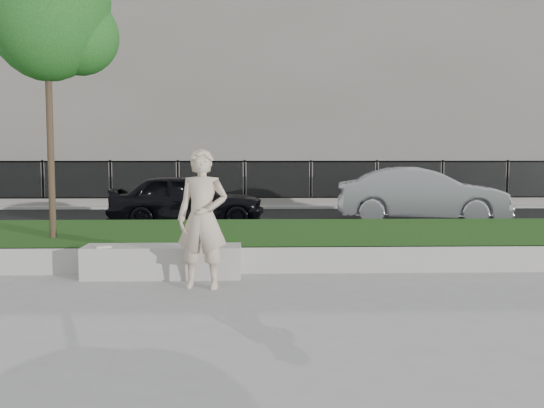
{
  "coord_description": "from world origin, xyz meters",
  "views": [
    {
      "loc": [
        -0.31,
        -8.01,
        1.79
      ],
      "look_at": [
        -0.03,
        1.2,
        1.04
      ],
      "focal_mm": 40.0,
      "sensor_mm": 36.0,
      "label": 1
    }
  ],
  "objects_px": {
    "young_tree": "(52,5)",
    "car_dark": "(187,199)",
    "man": "(202,219)",
    "stone_bench": "(163,261)",
    "book": "(103,247)",
    "car_silver": "(421,195)"
  },
  "relations": [
    {
      "from": "young_tree",
      "to": "car_silver",
      "type": "distance_m",
      "value": 9.94
    },
    {
      "from": "stone_bench",
      "to": "young_tree",
      "type": "bearing_deg",
      "value": 143.58
    },
    {
      "from": "book",
      "to": "car_dark",
      "type": "xyz_separation_m",
      "value": [
        0.5,
        6.39,
        0.21
      ]
    },
    {
      "from": "stone_bench",
      "to": "young_tree",
      "type": "height_order",
      "value": "young_tree"
    },
    {
      "from": "stone_bench",
      "to": "young_tree",
      "type": "xyz_separation_m",
      "value": [
        -1.97,
        1.45,
        4.01
      ]
    },
    {
      "from": "young_tree",
      "to": "car_silver",
      "type": "height_order",
      "value": "young_tree"
    },
    {
      "from": "car_silver",
      "to": "man",
      "type": "bearing_deg",
      "value": 153.83
    },
    {
      "from": "stone_bench",
      "to": "book",
      "type": "relative_size",
      "value": 10.89
    },
    {
      "from": "man",
      "to": "book",
      "type": "height_order",
      "value": "man"
    },
    {
      "from": "man",
      "to": "car_silver",
      "type": "xyz_separation_m",
      "value": [
        5.04,
        7.46,
        -0.18
      ]
    },
    {
      "from": "stone_bench",
      "to": "man",
      "type": "bearing_deg",
      "value": -48.4
    },
    {
      "from": "stone_bench",
      "to": "man",
      "type": "distance_m",
      "value": 1.2
    },
    {
      "from": "stone_bench",
      "to": "car_dark",
      "type": "xyz_separation_m",
      "value": [
        -0.32,
        6.22,
        0.45
      ]
    },
    {
      "from": "book",
      "to": "car_silver",
      "type": "distance_m",
      "value": 9.49
    },
    {
      "from": "young_tree",
      "to": "car_dark",
      "type": "distance_m",
      "value": 6.17
    },
    {
      "from": "man",
      "to": "car_dark",
      "type": "height_order",
      "value": "man"
    },
    {
      "from": "young_tree",
      "to": "car_dark",
      "type": "bearing_deg",
      "value": 70.9
    },
    {
      "from": "stone_bench",
      "to": "man",
      "type": "xyz_separation_m",
      "value": [
        0.65,
        -0.73,
        0.7
      ]
    },
    {
      "from": "man",
      "to": "book",
      "type": "bearing_deg",
      "value": 167.6
    },
    {
      "from": "young_tree",
      "to": "man",
      "type": "bearing_deg",
      "value": -39.83
    },
    {
      "from": "man",
      "to": "car_silver",
      "type": "bearing_deg",
      "value": 64.61
    },
    {
      "from": "man",
      "to": "book",
      "type": "relative_size",
      "value": 8.92
    }
  ]
}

